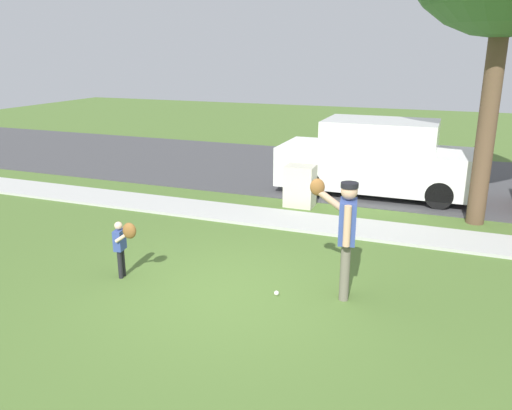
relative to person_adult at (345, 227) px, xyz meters
name	(u,v)px	position (x,y,z in m)	size (l,w,h in m)	color
ground_plane	(295,224)	(-1.64, 2.99, -1.11)	(48.00, 48.00, 0.00)	#4C6B2D
sidewalk_strip	(296,221)	(-1.64, 3.09, -1.08)	(36.00, 1.20, 0.06)	#B2B2AD
road_surface	(345,173)	(-1.64, 8.09, -1.10)	(36.00, 6.80, 0.02)	#424244
person_adult	(345,227)	(0.00, 0.00, 0.00)	(0.78, 0.62, 1.78)	#6B6656
person_child	(123,241)	(-3.40, -0.64, -0.45)	(0.48, 0.35, 1.00)	black
baseball	(276,293)	(-0.92, -0.33, -1.07)	(0.07, 0.07, 0.07)	white
utility_cabinet	(300,186)	(-1.93, 4.28, -0.61)	(0.68, 0.53, 0.98)	beige
parked_van_white	(379,159)	(-0.39, 6.07, -0.20)	(5.00, 1.95, 1.88)	silver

